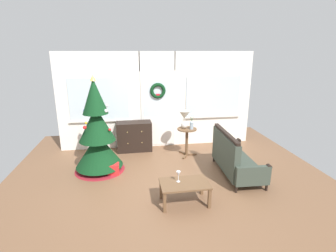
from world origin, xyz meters
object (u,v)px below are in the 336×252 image
at_px(christmas_tree, 98,137).
at_px(side_table, 187,137).
at_px(coffee_table, 185,186).
at_px(gift_box, 114,169).
at_px(flower_vase, 192,125).
at_px(dresser_cabinet, 134,136).
at_px(settee_sofa, 233,158).
at_px(table_lamp, 184,117).
at_px(wine_glass, 178,174).

height_order(christmas_tree, side_table, christmas_tree).
distance_m(coffee_table, gift_box, 1.83).
xyz_separation_m(christmas_tree, flower_vase, (2.19, 0.46, 0.05)).
height_order(dresser_cabinet, flower_vase, flower_vase).
bearing_deg(christmas_tree, settee_sofa, -13.09).
relative_size(table_lamp, wine_glass, 2.26).
distance_m(wine_glass, gift_box, 1.76).
relative_size(coffee_table, wine_glass, 4.34).
bearing_deg(coffee_table, dresser_cabinet, 106.65).
bearing_deg(table_lamp, christmas_tree, -164.53).
distance_m(table_lamp, wine_glass, 2.18).
distance_m(table_lamp, flower_vase, 0.25).
bearing_deg(christmas_tree, table_lamp, 15.47).
bearing_deg(settee_sofa, wine_glass, -147.91).
relative_size(settee_sofa, gift_box, 6.83).
relative_size(dresser_cabinet, wine_glass, 4.67).
distance_m(dresser_cabinet, table_lamp, 1.46).
distance_m(side_table, gift_box, 1.97).
relative_size(settee_sofa, side_table, 2.22).
xyz_separation_m(table_lamp, coffee_table, (-0.44, -2.12, -0.67)).
bearing_deg(dresser_cabinet, wine_glass, -75.06).
distance_m(side_table, coffee_table, 2.14).
bearing_deg(side_table, gift_box, -156.44).
bearing_deg(coffee_table, gift_box, 134.28).
height_order(coffee_table, gift_box, coffee_table).
relative_size(christmas_tree, gift_box, 9.04).
relative_size(dresser_cabinet, settee_sofa, 0.58).
bearing_deg(settee_sofa, table_lamp, 123.30).
distance_m(table_lamp, coffee_table, 2.26).
xyz_separation_m(dresser_cabinet, gift_box, (-0.48, -1.33, -0.27)).
relative_size(side_table, gift_box, 3.07).
height_order(christmas_tree, coffee_table, christmas_tree).
relative_size(christmas_tree, side_table, 2.94).
bearing_deg(table_lamp, coffee_table, -101.77).
bearing_deg(wine_glass, dresser_cabinet, 104.94).
relative_size(dresser_cabinet, table_lamp, 2.07).
xyz_separation_m(settee_sofa, table_lamp, (-0.80, 1.22, 0.62)).
relative_size(dresser_cabinet, gift_box, 3.93).
xyz_separation_m(side_table, gift_box, (-1.77, -0.77, -0.39)).
height_order(settee_sofa, coffee_table, settee_sofa).
relative_size(christmas_tree, dresser_cabinet, 2.30).
distance_m(christmas_tree, coffee_table, 2.27).
relative_size(dresser_cabinet, side_table, 1.28).
xyz_separation_m(dresser_cabinet, table_lamp, (1.23, -0.52, 0.61)).
relative_size(flower_vase, gift_box, 1.51).
bearing_deg(dresser_cabinet, gift_box, -110.04).
bearing_deg(christmas_tree, dresser_cabinet, 53.37).
distance_m(side_table, table_lamp, 0.50).
xyz_separation_m(dresser_cabinet, flower_vase, (1.39, -0.62, 0.44)).
distance_m(dresser_cabinet, coffee_table, 2.75).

